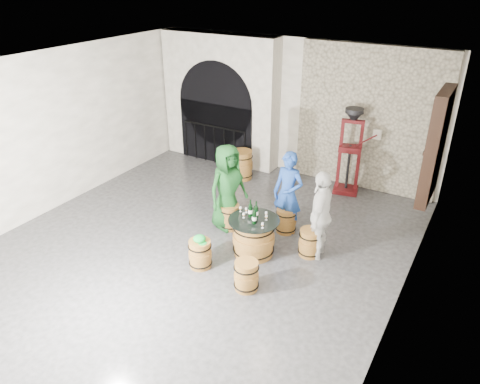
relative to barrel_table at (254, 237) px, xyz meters
The scene contains 30 objects.
ground 1.07m from the barrel_table, 164.44° to the right, with size 8.00×8.00×0.00m, color #2A2A2C.
wall_back 4.05m from the barrel_table, 104.65° to the left, with size 8.00×8.00×0.00m, color white.
wall_left 4.66m from the barrel_table, behind, with size 8.00×8.00×0.00m, color white.
wall_right 2.83m from the barrel_table, ahead, with size 8.00×8.00×0.00m, color white.
ceiling 3.03m from the barrel_table, 164.44° to the right, with size 8.00×8.00×0.00m, color beige.
stone_facing_panel 3.96m from the barrel_table, 77.33° to the left, with size 3.20×0.12×3.18m, color tan.
arched_opening 4.67m from the barrel_table, 129.67° to the left, with size 3.10×0.60×3.19m.
shuttered_window 3.53m from the barrel_table, 41.51° to the left, with size 0.23×1.10×2.00m.
barrel_table is the anchor object (origin of this frame).
barrel_stool_left 1.00m from the barrel_table, 146.42° to the left, with size 0.41×0.41×0.50m.
barrel_stool_far 1.00m from the barrel_table, 79.89° to the left, with size 0.41×0.41×0.50m.
barrel_stool_right 1.00m from the barrel_table, 28.22° to the left, with size 0.41×0.41×0.50m.
barrel_stool_near_right 1.00m from the barrel_table, 67.90° to the right, with size 0.41×0.41×0.50m.
barrel_stool_near_left 1.00m from the barrel_table, 127.26° to the right, with size 0.41×0.41×0.50m.
green_cap 1.01m from the barrel_table, 127.06° to the right, with size 0.25×0.21×0.12m.
person_green 1.19m from the barrel_table, 146.42° to the left, with size 0.83×0.54×1.70m, color #124118.
person_blue 1.12m from the barrel_table, 79.89° to the left, with size 0.59×0.39×1.63m, color navy.
person_white 1.23m from the barrel_table, 28.22° to the left, with size 0.95×0.40×1.62m, color silver.
wine_bottle_left 0.50m from the barrel_table, 148.31° to the left, with size 0.08×0.08×0.32m.
wine_bottle_center 0.50m from the barrel_table, 59.38° to the right, with size 0.08×0.08×0.32m.
wine_bottle_right 0.49m from the barrel_table, 88.05° to the left, with size 0.08×0.08×0.32m.
tasting_glass_a 0.44m from the barrel_table, 169.61° to the right, with size 0.05×0.05×0.10m, color #A3641F, non-canonical shape.
tasting_glass_b 0.45m from the barrel_table, 27.11° to the left, with size 0.05×0.05×0.10m, color #A3641F, non-canonical shape.
tasting_glass_c 0.49m from the barrel_table, 147.63° to the left, with size 0.05×0.05×0.10m, color #A3641F, non-canonical shape.
tasting_glass_d 0.47m from the barrel_table, 55.46° to the left, with size 0.05×0.05×0.10m, color #A3641F, non-canonical shape.
tasting_glass_e 0.50m from the barrel_table, 33.61° to the right, with size 0.05×0.05×0.10m, color #A3641F, non-canonical shape.
tasting_glass_f 0.54m from the barrel_table, 159.51° to the left, with size 0.05×0.05×0.10m, color #A3641F, non-canonical shape.
side_barrel 3.22m from the barrel_table, 123.70° to the left, with size 0.53×0.53×0.70m.
corking_press 3.37m from the barrel_table, 79.03° to the left, with size 0.83×0.53×1.95m.
control_box 3.88m from the barrel_table, 73.32° to the left, with size 0.18×0.10×0.22m, color silver.
Camera 1 is at (4.18, -5.70, 4.64)m, focal length 34.00 mm.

